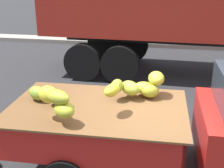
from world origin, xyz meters
The scene contains 3 objects.
ground centered at (0.00, 0.00, 0.00)m, with size 220.00×220.00×0.00m, color #28282B.
curb_strip centered at (0.00, 8.64, 0.08)m, with size 80.00×0.80×0.16m, color gray.
pickup_truck centered at (0.88, -0.15, 0.88)m, with size 4.75×1.88×1.70m.
Camera 1 is at (0.04, -4.31, 3.01)m, focal length 49.14 mm.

